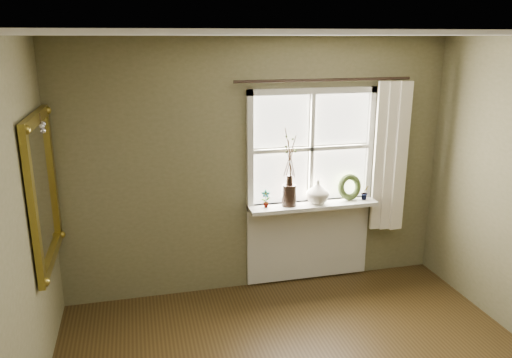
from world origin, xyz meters
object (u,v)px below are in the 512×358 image
object	(u,v)px
dark_jug	(289,195)
wreath	(349,190)
gilt_mirror	(43,190)
cream_vase	(318,192)

from	to	relation	value
dark_jug	wreath	distance (m)	0.68
wreath	gilt_mirror	bearing A→B (deg)	178.48
dark_jug	cream_vase	distance (m)	0.31
dark_jug	wreath	world-z (taller)	wreath
dark_jug	cream_vase	xyz separation A→B (m)	(0.31, 0.00, 0.01)
wreath	gilt_mirror	size ratio (longest dim) A/B	0.22
cream_vase	wreath	distance (m)	0.37
gilt_mirror	cream_vase	bearing A→B (deg)	9.65
dark_jug	wreath	xyz separation A→B (m)	(0.68, 0.04, -0.00)
wreath	gilt_mirror	world-z (taller)	gilt_mirror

